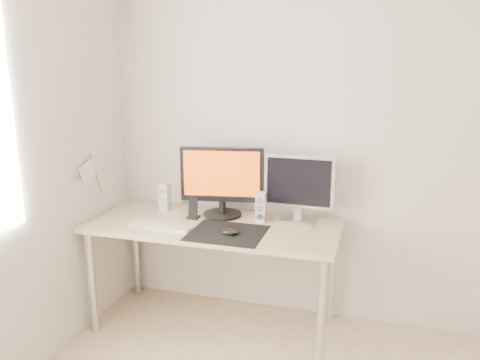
{
  "coord_description": "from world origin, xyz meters",
  "views": [
    {
      "loc": [
        0.04,
        -1.31,
        1.71
      ],
      "look_at": [
        -0.77,
        1.45,
        1.01
      ],
      "focal_mm": 35.0,
      "sensor_mm": 36.0,
      "label": 1
    }
  ],
  "objects_px": {
    "mouse": "(229,232)",
    "speaker_right": "(261,207)",
    "speaker_left": "(165,197)",
    "keyboard": "(161,226)",
    "desk": "(214,234)",
    "main_monitor": "(222,179)",
    "phone_dock": "(193,212)",
    "second_monitor": "(299,185)"
  },
  "relations": [
    {
      "from": "mouse",
      "to": "speaker_right",
      "type": "distance_m",
      "value": 0.34
    },
    {
      "from": "speaker_left",
      "to": "keyboard",
      "type": "bearing_deg",
      "value": -68.86
    },
    {
      "from": "speaker_right",
      "to": "keyboard",
      "type": "xyz_separation_m",
      "value": [
        -0.57,
        -0.29,
        -0.09
      ]
    },
    {
      "from": "speaker_left",
      "to": "keyboard",
      "type": "relative_size",
      "value": 0.45
    },
    {
      "from": "desk",
      "to": "speaker_right",
      "type": "xyz_separation_m",
      "value": [
        0.28,
        0.12,
        0.17
      ]
    },
    {
      "from": "desk",
      "to": "speaker_right",
      "type": "distance_m",
      "value": 0.35
    },
    {
      "from": "desk",
      "to": "main_monitor",
      "type": "height_order",
      "value": "main_monitor"
    },
    {
      "from": "speaker_left",
      "to": "phone_dock",
      "type": "relative_size",
      "value": 1.4
    },
    {
      "from": "desk",
      "to": "speaker_right",
      "type": "relative_size",
      "value": 8.25
    },
    {
      "from": "mouse",
      "to": "second_monitor",
      "type": "height_order",
      "value": "second_monitor"
    },
    {
      "from": "speaker_left",
      "to": "speaker_right",
      "type": "bearing_deg",
      "value": -2.75
    },
    {
      "from": "mouse",
      "to": "speaker_right",
      "type": "relative_size",
      "value": 0.51
    },
    {
      "from": "mouse",
      "to": "desk",
      "type": "relative_size",
      "value": 0.06
    },
    {
      "from": "main_monitor",
      "to": "phone_dock",
      "type": "distance_m",
      "value": 0.29
    },
    {
      "from": "desk",
      "to": "main_monitor",
      "type": "xyz_separation_m",
      "value": [
        0.01,
        0.16,
        0.33
      ]
    },
    {
      "from": "mouse",
      "to": "speaker_left",
      "type": "bearing_deg",
      "value": 149.25
    },
    {
      "from": "speaker_left",
      "to": "phone_dock",
      "type": "distance_m",
      "value": 0.28
    },
    {
      "from": "second_monitor",
      "to": "phone_dock",
      "type": "distance_m",
      "value": 0.72
    },
    {
      "from": "second_monitor",
      "to": "speaker_left",
      "type": "height_order",
      "value": "second_monitor"
    },
    {
      "from": "mouse",
      "to": "keyboard",
      "type": "distance_m",
      "value": 0.45
    },
    {
      "from": "keyboard",
      "to": "phone_dock",
      "type": "distance_m",
      "value": 0.26
    },
    {
      "from": "main_monitor",
      "to": "speaker_right",
      "type": "distance_m",
      "value": 0.32
    },
    {
      "from": "mouse",
      "to": "phone_dock",
      "type": "bearing_deg",
      "value": 143.75
    },
    {
      "from": "second_monitor",
      "to": "speaker_right",
      "type": "relative_size",
      "value": 2.33
    },
    {
      "from": "phone_dock",
      "to": "desk",
      "type": "bearing_deg",
      "value": -17.98
    },
    {
      "from": "main_monitor",
      "to": "speaker_left",
      "type": "height_order",
      "value": "main_monitor"
    },
    {
      "from": "main_monitor",
      "to": "speaker_left",
      "type": "xyz_separation_m",
      "value": [
        -0.42,
        0.0,
        -0.16
      ]
    },
    {
      "from": "main_monitor",
      "to": "speaker_left",
      "type": "relative_size",
      "value": 2.83
    },
    {
      "from": "mouse",
      "to": "main_monitor",
      "type": "xyz_separation_m",
      "value": [
        -0.16,
        0.34,
        0.23
      ]
    },
    {
      "from": "speaker_left",
      "to": "mouse",
      "type": "bearing_deg",
      "value": -30.75
    },
    {
      "from": "main_monitor",
      "to": "phone_dock",
      "type": "height_order",
      "value": "main_monitor"
    },
    {
      "from": "desk",
      "to": "second_monitor",
      "type": "bearing_deg",
      "value": 20.74
    },
    {
      "from": "mouse",
      "to": "main_monitor",
      "type": "relative_size",
      "value": 0.18
    },
    {
      "from": "desk",
      "to": "second_monitor",
      "type": "relative_size",
      "value": 3.55
    },
    {
      "from": "mouse",
      "to": "speaker_left",
      "type": "height_order",
      "value": "speaker_left"
    },
    {
      "from": "speaker_left",
      "to": "phone_dock",
      "type": "xyz_separation_m",
      "value": [
        0.25,
        -0.11,
        -0.05
      ]
    },
    {
      "from": "desk",
      "to": "main_monitor",
      "type": "distance_m",
      "value": 0.37
    },
    {
      "from": "main_monitor",
      "to": "second_monitor",
      "type": "height_order",
      "value": "main_monitor"
    },
    {
      "from": "speaker_left",
      "to": "main_monitor",
      "type": "bearing_deg",
      "value": -0.11
    },
    {
      "from": "second_monitor",
      "to": "keyboard",
      "type": "relative_size",
      "value": 1.05
    },
    {
      "from": "second_monitor",
      "to": "keyboard",
      "type": "bearing_deg",
      "value": -155.64
    },
    {
      "from": "main_monitor",
      "to": "speaker_left",
      "type": "distance_m",
      "value": 0.45
    }
  ]
}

